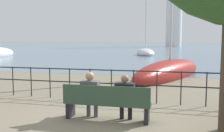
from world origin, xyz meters
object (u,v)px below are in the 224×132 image
(park_bench, at_px, (107,103))
(sailboat_3, at_px, (170,71))
(seated_person_right, at_px, (125,95))
(sailboat_2, at_px, (145,53))
(seated_person_left, at_px, (90,93))
(harbor_lighthouse, at_px, (174,5))

(park_bench, relative_size, sailboat_3, 0.18)
(seated_person_right, distance_m, sailboat_2, 28.35)
(seated_person_left, relative_size, sailboat_3, 0.10)
(seated_person_left, distance_m, seated_person_right, 0.89)
(harbor_lighthouse, bearing_deg, sailboat_3, -90.29)
(sailboat_3, distance_m, harbor_lighthouse, 71.47)
(seated_person_right, relative_size, sailboat_3, 0.10)
(sailboat_2, xyz_separation_m, harbor_lighthouse, (3.83, 49.97, 13.01))
(sailboat_3, bearing_deg, seated_person_right, -75.62)
(seated_person_right, bearing_deg, seated_person_left, -179.93)
(sailboat_2, distance_m, sailboat_3, 20.61)
(park_bench, relative_size, seated_person_left, 1.82)
(seated_person_left, height_order, harbor_lighthouse, harbor_lighthouse)
(sailboat_2, bearing_deg, park_bench, -98.06)
(park_bench, bearing_deg, seated_person_right, 10.39)
(seated_person_right, bearing_deg, sailboat_3, 82.79)
(park_bench, height_order, seated_person_right, seated_person_right)
(seated_person_left, relative_size, seated_person_right, 1.03)
(harbor_lighthouse, bearing_deg, sailboat_2, -94.38)
(sailboat_3, relative_size, harbor_lighthouse, 0.42)
(sailboat_3, bearing_deg, seated_person_left, -81.86)
(seated_person_right, distance_m, harbor_lighthouse, 79.24)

